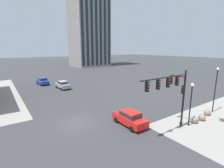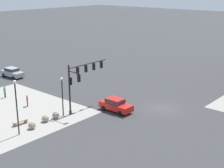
# 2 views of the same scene
# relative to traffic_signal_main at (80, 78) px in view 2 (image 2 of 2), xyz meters

# --- Properties ---
(ground_plane) EXTENTS (320.00, 320.00, 0.00)m
(ground_plane) POSITION_rel_traffic_signal_main_xyz_m (-7.50, 7.25, -4.39)
(ground_plane) COLOR #38383A
(traffic_signal_main) EXTENTS (6.72, 2.09, 6.29)m
(traffic_signal_main) POSITION_rel_traffic_signal_main_xyz_m (0.00, 0.00, 0.00)
(traffic_signal_main) COLOR black
(traffic_signal_main) RESTS_ON ground
(bollard_sphere_curb_a) EXTENTS (0.83, 0.83, 0.83)m
(bollard_sphere_curb_a) POSITION_rel_traffic_signal_main_xyz_m (3.71, -0.52, -3.98)
(bollard_sphere_curb_a) COLOR gray
(bollard_sphere_curb_a) RESTS_ON ground
(bollard_sphere_curb_b) EXTENTS (0.83, 0.83, 0.83)m
(bollard_sphere_curb_b) POSITION_rel_traffic_signal_main_xyz_m (5.13, -0.69, -3.98)
(bollard_sphere_curb_b) COLOR gray
(bollard_sphere_curb_b) RESTS_ON ground
(bollard_sphere_curb_c) EXTENTS (0.83, 0.83, 0.83)m
(bollard_sphere_curb_c) POSITION_rel_traffic_signal_main_xyz_m (7.34, -0.26, -3.98)
(bollard_sphere_curb_c) COLOR gray
(bollard_sphere_curb_c) RESTS_ON ground
(bench_near_signal) EXTENTS (1.83, 0.60, 0.49)m
(bench_near_signal) POSITION_rel_traffic_signal_main_xyz_m (7.51, -2.26, -4.06)
(bench_near_signal) COLOR tan
(bench_near_signal) RESTS_ON ground
(pedestrian_near_bench) EXTENTS (0.45, 0.37, 1.67)m
(pedestrian_near_bench) POSITION_rel_traffic_signal_main_xyz_m (3.47, -11.90, -3.43)
(pedestrian_near_bench) COLOR black
(pedestrian_near_bench) RESTS_ON ground
(pedestrian_walking_east) EXTENTS (0.37, 0.46, 1.55)m
(pedestrian_walking_east) POSITION_rel_traffic_signal_main_xyz_m (3.46, -6.56, -3.52)
(pedestrian_walking_east) COLOR black
(pedestrian_walking_east) RESTS_ON ground
(street_lamp_corner_near) EXTENTS (0.36, 0.36, 4.88)m
(street_lamp_corner_near) POSITION_rel_traffic_signal_main_xyz_m (2.50, -0.56, -1.29)
(street_lamp_corner_near) COLOR black
(street_lamp_corner_near) RESTS_ON ground
(street_lamp_mid_sidewalk) EXTENTS (0.36, 0.36, 6.09)m
(street_lamp_mid_sidewalk) POSITION_rel_traffic_signal_main_xyz_m (9.12, -0.09, -0.63)
(street_lamp_mid_sidewalk) COLOR black
(street_lamp_mid_sidewalk) RESTS_ON ground
(car_main_northbound_far) EXTENTS (2.11, 4.51, 1.68)m
(car_main_northbound_far) POSITION_rel_traffic_signal_main_xyz_m (-3.24, -20.42, -3.47)
(car_main_northbound_far) COLOR #99999E
(car_main_northbound_far) RESTS_ON ground
(car_main_southbound_near) EXTENTS (1.91, 4.41, 1.68)m
(car_main_southbound_near) POSITION_rel_traffic_signal_main_xyz_m (-2.83, 3.34, -3.47)
(car_main_southbound_near) COLOR red
(car_main_southbound_near) RESTS_ON ground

